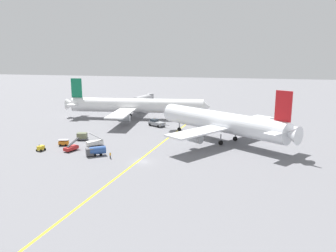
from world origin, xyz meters
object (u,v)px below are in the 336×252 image
at_px(gse_container_dolly_flat, 82,136).
at_px(gse_fuel_bowser_stubby, 96,151).
at_px(ground_crew_ramp_agent_by_cones, 110,155).
at_px(gse_belt_loader_portside, 71,148).
at_px(gse_gpu_cart_small, 41,148).
at_px(gse_baggage_cart_trailing, 64,143).
at_px(gse_stair_truck_yellow, 95,142).
at_px(jet_bridge, 145,98).
at_px(airliner_being_pushed, 221,122).
at_px(airliner_at_gate_left, 136,106).
at_px(pushback_tug, 156,123).

relative_size(gse_container_dolly_flat, gse_fuel_bowser_stubby, 0.71).
bearing_deg(ground_crew_ramp_agent_by_cones, gse_belt_loader_portside, 163.50).
height_order(gse_gpu_cart_small, gse_baggage_cart_trailing, gse_gpu_cart_small).
bearing_deg(gse_belt_loader_portside, gse_gpu_cart_small, -165.48).
xyz_separation_m(gse_stair_truck_yellow, gse_fuel_bowser_stubby, (4.59, -8.94, 0.31)).
distance_m(gse_baggage_cart_trailing, jet_bridge, 71.46).
bearing_deg(gse_baggage_cart_trailing, airliner_being_pushed, 20.37).
bearing_deg(jet_bridge, airliner_at_gate_left, -79.81).
distance_m(airliner_being_pushed, gse_belt_loader_portside, 43.11).
xyz_separation_m(gse_belt_loader_portside, jet_bridge, (-3.60, 75.63, 3.74)).
bearing_deg(gse_baggage_cart_trailing, gse_fuel_bowser_stubby, -27.48).
bearing_deg(pushback_tug, airliner_at_gate_left, 134.63).
height_order(airliner_at_gate_left, ground_crew_ramp_agent_by_cones, airliner_at_gate_left).
bearing_deg(gse_fuel_bowser_stubby, jet_bridge, 98.72).
relative_size(gse_stair_truck_yellow, gse_baggage_cart_trailing, 1.51).
xyz_separation_m(airliner_at_gate_left, gse_stair_truck_yellow, (2.48, -41.87, -4.15)).
bearing_deg(pushback_tug, gse_baggage_cart_trailing, -119.93).
distance_m(airliner_at_gate_left, airliner_being_pushed, 46.08).
bearing_deg(jet_bridge, pushback_tug, -66.76).
bearing_deg(gse_stair_truck_yellow, airliner_being_pushed, 22.00).
bearing_deg(gse_gpu_cart_small, gse_container_dolly_flat, 69.39).
bearing_deg(pushback_tug, gse_container_dolly_flat, -123.41).
bearing_deg(airliner_being_pushed, gse_fuel_bowser_stubby, -142.37).
distance_m(gse_container_dolly_flat, gse_stair_truck_yellow, 8.27).
xyz_separation_m(airliner_being_pushed, gse_fuel_bowser_stubby, (-29.42, -22.69, -4.40)).
distance_m(airliner_at_gate_left, jet_bridge, 27.85).
xyz_separation_m(gse_baggage_cart_trailing, jet_bridge, (1.20, 71.36, 3.70)).
distance_m(gse_gpu_cart_small, gse_fuel_bowser_stubby, 16.23).
bearing_deg(gse_container_dolly_flat, gse_belt_loader_portside, -76.16).
xyz_separation_m(airliner_at_gate_left, jet_bridge, (-4.92, 27.40, -0.61)).
distance_m(airliner_being_pushed, ground_crew_ramp_agent_by_cones, 34.89).
xyz_separation_m(airliner_at_gate_left, gse_gpu_cart_small, (-9.15, -50.25, -4.38)).
height_order(gse_container_dolly_flat, ground_crew_ramp_agent_by_cones, gse_container_dolly_flat).
relative_size(gse_container_dolly_flat, gse_gpu_cart_small, 1.56).
relative_size(airliner_at_gate_left, gse_baggage_cart_trailing, 19.27).
xyz_separation_m(pushback_tug, gse_belt_loader_portside, (-13.44, -35.96, -0.37)).
distance_m(gse_fuel_bowser_stubby, ground_crew_ramp_agent_by_cones, 4.71).
bearing_deg(gse_stair_truck_yellow, jet_bridge, 96.10).
bearing_deg(gse_belt_loader_portside, jet_bridge, 92.73).
bearing_deg(ground_crew_ramp_agent_by_cones, jet_bridge, 101.74).
bearing_deg(gse_container_dolly_flat, airliner_at_gate_left, 83.63).
bearing_deg(gse_fuel_bowser_stubby, gse_stair_truck_yellow, 117.17).
bearing_deg(airliner_at_gate_left, gse_fuel_bowser_stubby, -82.08).
xyz_separation_m(pushback_tug, jet_bridge, (-17.04, 39.67, 3.37)).
bearing_deg(gse_container_dolly_flat, gse_fuel_bowser_stubby, -51.24).
bearing_deg(airliner_being_pushed, gse_belt_loader_portside, -152.00).
bearing_deg(gse_container_dolly_flat, gse_baggage_cart_trailing, -105.84).
xyz_separation_m(pushback_tug, gse_fuel_bowser_stubby, (-5.05, -38.54, 0.14)).
xyz_separation_m(pushback_tug, gse_stair_truck_yellow, (-9.64, -29.60, -0.17)).
height_order(airliner_being_pushed, jet_bridge, airliner_being_pushed).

